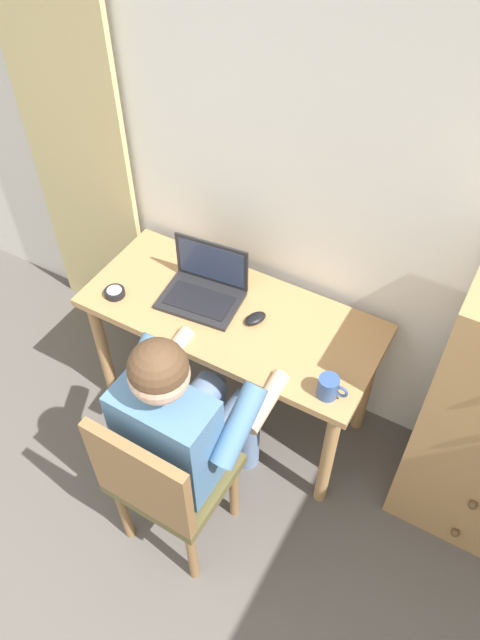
# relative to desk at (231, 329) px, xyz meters

# --- Properties ---
(wall_back) EXTENTS (4.80, 0.05, 2.50)m
(wall_back) POSITION_rel_desk_xyz_m (0.21, 0.35, 0.64)
(wall_back) COLOR silver
(wall_back) RESTS_ON ground_plane
(curtain_panel) EXTENTS (0.60, 0.03, 2.13)m
(curtain_panel) POSITION_rel_desk_xyz_m (-1.00, 0.28, 0.45)
(curtain_panel) COLOR #CCB77A
(curtain_panel) RESTS_ON ground_plane
(desk) EXTENTS (1.30, 0.56, 0.72)m
(desk) POSITION_rel_desk_xyz_m (0.00, 0.00, 0.00)
(desk) COLOR tan
(desk) RESTS_ON ground_plane
(chair) EXTENTS (0.43, 0.41, 0.90)m
(chair) POSITION_rel_desk_xyz_m (0.11, -0.71, -0.10)
(chair) COLOR brown
(chair) RESTS_ON ground_plane
(person_seated) EXTENTS (0.54, 0.59, 1.21)m
(person_seated) POSITION_rel_desk_xyz_m (0.12, -0.53, 0.08)
(person_seated) COLOR #6B84AD
(person_seated) RESTS_ON ground_plane
(laptop) EXTENTS (0.36, 0.28, 0.24)m
(laptop) POSITION_rel_desk_xyz_m (-0.15, 0.03, 0.16)
(laptop) COLOR #232326
(laptop) RESTS_ON desk
(computer_mouse) EXTENTS (0.10, 0.12, 0.03)m
(computer_mouse) POSITION_rel_desk_xyz_m (0.11, 0.01, 0.12)
(computer_mouse) COLOR black
(computer_mouse) RESTS_ON desk
(desk_clock) EXTENTS (0.09, 0.09, 0.03)m
(desk_clock) POSITION_rel_desk_xyz_m (-0.50, -0.16, 0.12)
(desk_clock) COLOR black
(desk_clock) RESTS_ON desk
(coffee_mug) EXTENTS (0.12, 0.08, 0.09)m
(coffee_mug) POSITION_rel_desk_xyz_m (0.53, -0.19, 0.16)
(coffee_mug) COLOR #33518C
(coffee_mug) RESTS_ON desk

